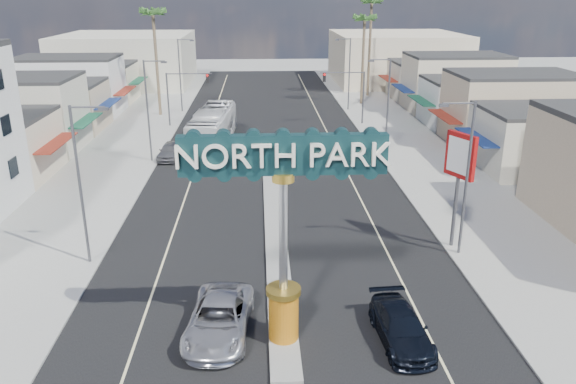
{
  "coord_description": "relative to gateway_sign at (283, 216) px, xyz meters",
  "views": [
    {
      "loc": [
        -0.93,
        -19.05,
        14.53
      ],
      "look_at": [
        0.61,
        9.88,
        4.11
      ],
      "focal_mm": 35.0,
      "sensor_mm": 36.0,
      "label": 1
    }
  ],
  "objects": [
    {
      "name": "city_bus",
      "position": [
        -5.49,
        33.49,
        -4.11
      ],
      "size": [
        4.22,
        13.25,
        3.63
      ],
      "primitive_type": "imported",
      "rotation": [
        0.0,
        0.0,
        -0.09
      ],
      "color": "white",
      "rests_on": "ground"
    },
    {
      "name": "palm_left_far",
      "position": [
        -13.0,
        48.02,
        5.57
      ],
      "size": [
        2.6,
        2.6,
        13.1
      ],
      "color": "brown",
      "rests_on": "ground"
    },
    {
      "name": "streetlight_r_mid",
      "position": [
        10.43,
        28.02,
        -0.86
      ],
      "size": [
        2.03,
        0.22,
        9.0
      ],
      "color": "#47474C",
      "rests_on": "ground"
    },
    {
      "name": "streetlight_l_near",
      "position": [
        -10.43,
        8.02,
        -0.86
      ],
      "size": [
        2.03,
        0.22,
        9.0
      ],
      "color": "#47474C",
      "rests_on": "ground"
    },
    {
      "name": "palm_right_far",
      "position": [
        15.0,
        60.02,
        6.46
      ],
      "size": [
        2.6,
        2.6,
        14.1
      ],
      "color": "brown",
      "rests_on": "ground"
    },
    {
      "name": "backdrop_far_right",
      "position": [
        22.0,
        73.02,
        -1.93
      ],
      "size": [
        20.0,
        20.0,
        8.0
      ],
      "primitive_type": "cube",
      "color": "beige",
      "rests_on": "ground"
    },
    {
      "name": "backdrop_far_left",
      "position": [
        -22.0,
        73.02,
        -1.93
      ],
      "size": [
        20.0,
        20.0,
        8.0
      ],
      "primitive_type": "cube",
      "color": "#B7B29E",
      "rests_on": "ground"
    },
    {
      "name": "sidewalk_right",
      "position": [
        14.0,
        28.02,
        -5.87
      ],
      "size": [
        8.0,
        120.0,
        0.12
      ],
      "primitive_type": "cube",
      "color": "gray",
      "rests_on": "ground"
    },
    {
      "name": "suv_left",
      "position": [
        -2.85,
        0.65,
        -5.13
      ],
      "size": [
        3.2,
        6.0,
        1.6
      ],
      "primitive_type": "imported",
      "rotation": [
        0.0,
        0.0,
        -0.1
      ],
      "color": "silver",
      "rests_on": "ground"
    },
    {
      "name": "road",
      "position": [
        0.0,
        28.02,
        -5.92
      ],
      "size": [
        20.0,
        120.0,
        0.01
      ],
      "primitive_type": "cube",
      "color": "black",
      "rests_on": "ground"
    },
    {
      "name": "median_island",
      "position": [
        0.0,
        12.02,
        -5.85
      ],
      "size": [
        1.3,
        30.0,
        0.16
      ],
      "primitive_type": "cube",
      "color": "gray",
      "rests_on": "ground"
    },
    {
      "name": "palm_right_mid",
      "position": [
        13.0,
        54.02,
        4.67
      ],
      "size": [
        2.6,
        2.6,
        12.1
      ],
      "color": "brown",
      "rests_on": "ground"
    },
    {
      "name": "streetlight_l_mid",
      "position": [
        -10.43,
        28.02,
        -0.86
      ],
      "size": [
        2.03,
        0.22,
        9.0
      ],
      "color": "#47474C",
      "rests_on": "ground"
    },
    {
      "name": "sidewalk_left",
      "position": [
        -14.0,
        28.02,
        -5.87
      ],
      "size": [
        8.0,
        120.0,
        0.12
      ],
      "primitive_type": "cube",
      "color": "gray",
      "rests_on": "ground"
    },
    {
      "name": "ground",
      "position": [
        0.0,
        28.02,
        -5.93
      ],
      "size": [
        160.0,
        160.0,
        0.0
      ],
      "primitive_type": "plane",
      "color": "gray",
      "rests_on": "ground"
    },
    {
      "name": "traffic_signal_left",
      "position": [
        -9.18,
        42.02,
        -1.65
      ],
      "size": [
        5.09,
        0.45,
        6.0
      ],
      "color": "#47474C",
      "rests_on": "ground"
    },
    {
      "name": "gateway_sign",
      "position": [
        0.0,
        0.0,
        0.0
      ],
      "size": [
        8.2,
        1.5,
        9.15
      ],
      "color": "#CF690F",
      "rests_on": "median_island"
    },
    {
      "name": "bank_pylon_sign",
      "position": [
        10.49,
        9.06,
        -0.61
      ],
      "size": [
        1.15,
        2.06,
        6.88
      ],
      "rotation": [
        0.0,
        0.0,
        0.44
      ],
      "color": "#47474C",
      "rests_on": "sidewalk_right"
    },
    {
      "name": "streetlight_l_far",
      "position": [
        -10.43,
        50.02,
        -0.86
      ],
      "size": [
        2.03,
        0.22,
        9.0
      ],
      "color": "#47474C",
      "rests_on": "ground"
    },
    {
      "name": "storefront_row_left",
      "position": [
        -24.0,
        41.02,
        -2.93
      ],
      "size": [
        12.0,
        42.0,
        6.0
      ],
      "primitive_type": "cube",
      "color": "beige",
      "rests_on": "ground"
    },
    {
      "name": "car_parked_left",
      "position": [
        -9.0,
        28.89,
        -5.16
      ],
      "size": [
        2.29,
        4.67,
        1.53
      ],
      "primitive_type": "imported",
      "rotation": [
        0.0,
        0.0,
        -0.11
      ],
      "color": "slate",
      "rests_on": "ground"
    },
    {
      "name": "suv_right",
      "position": [
        5.11,
        -0.33,
        -5.21
      ],
      "size": [
        2.31,
        5.04,
        1.43
      ],
      "primitive_type": "imported",
      "rotation": [
        0.0,
        0.0,
        0.06
      ],
      "color": "black",
      "rests_on": "ground"
    },
    {
      "name": "streetlight_r_far",
      "position": [
        10.43,
        50.02,
        -0.86
      ],
      "size": [
        2.03,
        0.22,
        9.0
      ],
      "color": "#47474C",
      "rests_on": "ground"
    },
    {
      "name": "traffic_signal_right",
      "position": [
        9.18,
        42.02,
        -1.65
      ],
      "size": [
        5.09,
        0.45,
        6.0
      ],
      "color": "#47474C",
      "rests_on": "ground"
    },
    {
      "name": "streetlight_r_near",
      "position": [
        10.43,
        8.02,
        -0.86
      ],
      "size": [
        2.03,
        0.22,
        9.0
      ],
      "color": "#47474C",
      "rests_on": "ground"
    },
    {
      "name": "storefront_row_right",
      "position": [
        24.0,
        41.02,
        -2.93
      ],
      "size": [
        12.0,
        42.0,
        6.0
      ],
      "primitive_type": "cube",
      "color": "#B7B29E",
      "rests_on": "ground"
    }
  ]
}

